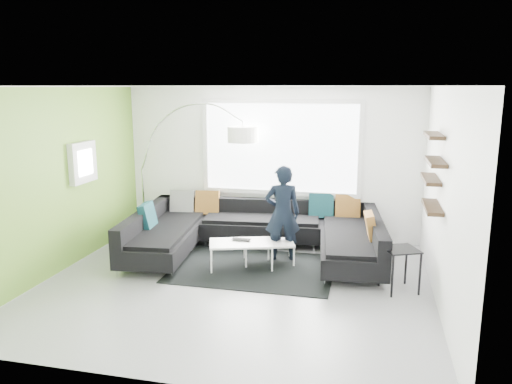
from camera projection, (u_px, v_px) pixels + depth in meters
ground at (235, 285)px, 7.18m from camera, size 5.50×5.50×0.00m
room_shell at (240, 158)px, 6.99m from camera, size 5.54×5.04×2.82m
sectional_sofa at (256, 235)px, 8.27m from camera, size 4.28×2.90×0.87m
rug at (254, 268)px, 7.81m from camera, size 2.48×1.81×0.01m
coffee_table at (255, 253)px, 7.94m from camera, size 1.42×1.08×0.41m
arc_lamp at (142, 169)px, 9.52m from camera, size 2.46×1.20×2.52m
side_table at (399, 270)px, 6.91m from camera, size 0.59×0.59×0.61m
person at (283, 213)px, 8.07m from camera, size 0.75×0.64×1.57m
laptop at (240, 240)px, 7.84m from camera, size 0.32×0.22×0.02m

